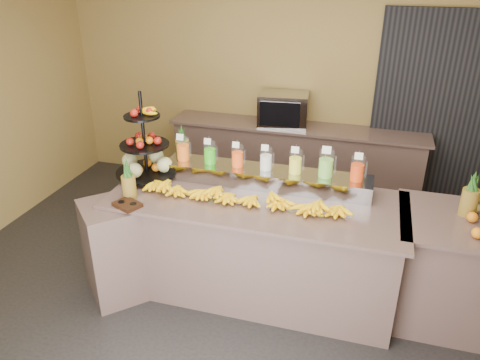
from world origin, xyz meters
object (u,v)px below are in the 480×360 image
at_px(banana_heap, 241,194).
at_px(fruit_stand, 149,156).
at_px(condiment_caddy, 127,205).
at_px(pitcher_tray, 265,177).
at_px(oven_warmer, 283,109).

relative_size(banana_heap, fruit_stand, 2.31).
relative_size(banana_heap, condiment_caddy, 8.67).
relative_size(pitcher_tray, oven_warmer, 3.19).
bearing_deg(banana_heap, pitcher_tray, 70.44).
distance_m(banana_heap, oven_warmer, 2.02).
xyz_separation_m(banana_heap, condiment_caddy, (-0.87, -0.36, -0.05)).
distance_m(pitcher_tray, banana_heap, 0.37).
xyz_separation_m(pitcher_tray, condiment_caddy, (-0.99, -0.71, -0.06)).
bearing_deg(fruit_stand, pitcher_tray, -12.34).
xyz_separation_m(pitcher_tray, oven_warmer, (-0.18, 1.67, 0.12)).
bearing_deg(banana_heap, condiment_caddy, -157.25).
distance_m(banana_heap, fruit_stand, 0.98).
distance_m(pitcher_tray, condiment_caddy, 1.22).
bearing_deg(condiment_caddy, banana_heap, 22.75).
distance_m(banana_heap, condiment_caddy, 0.94).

